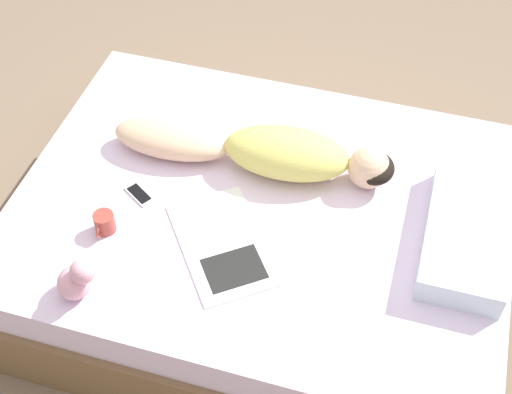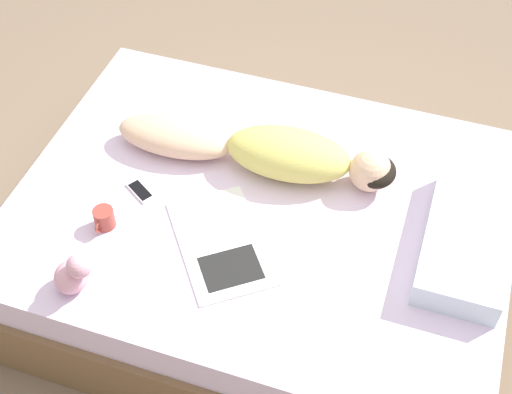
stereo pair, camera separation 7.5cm
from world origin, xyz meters
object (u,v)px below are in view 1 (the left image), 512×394
at_px(open_magazine, 224,245).
at_px(coffee_mug, 104,223).
at_px(cell_phone, 139,194).
at_px(person, 264,151).

height_order(open_magazine, coffee_mug, coffee_mug).
bearing_deg(open_magazine, cell_phone, -146.81).
distance_m(person, cell_phone, 0.58).
relative_size(open_magazine, coffee_mug, 5.32).
distance_m(person, open_magazine, 0.49).
relative_size(coffee_mug, cell_phone, 0.77).
bearing_deg(cell_phone, open_magazine, 102.96).
relative_size(open_magazine, cell_phone, 4.09).
distance_m(open_magazine, coffee_mug, 0.50).
distance_m(coffee_mug, cell_phone, 0.23).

